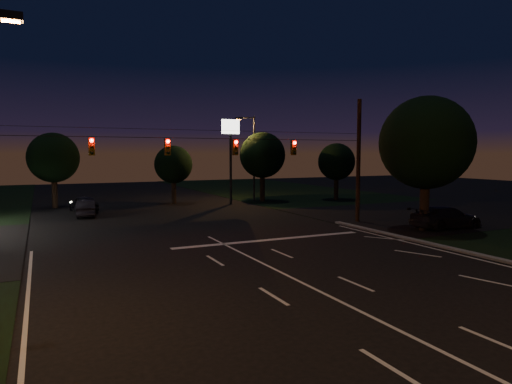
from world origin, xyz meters
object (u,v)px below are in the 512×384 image
utility_pole_right (357,222)px  car_cross (446,217)px  car_oncoming_b (86,208)px  car_oncoming_a (84,204)px  tree_right_near (425,144)px

utility_pole_right → car_cross: size_ratio=1.72×
utility_pole_right → car_oncoming_b: bearing=146.7°
car_oncoming_a → car_oncoming_b: bearing=79.3°
utility_pole_right → car_oncoming_a: (-17.83, 14.77, 0.71)m
car_cross → utility_pole_right: bearing=35.8°
car_oncoming_a → car_oncoming_b: 3.02m
utility_pole_right → tree_right_near: (1.53, -4.83, 5.68)m
tree_right_near → car_oncoming_b: bearing=139.5°
car_cross → car_oncoming_a: bearing=48.1°
car_oncoming_a → car_oncoming_b: size_ratio=1.06×
tree_right_near → car_oncoming_a: tree_right_near is taller
tree_right_near → car_cross: 5.30m
tree_right_near → car_oncoming_b: tree_right_near is taller
car_oncoming_b → car_cross: bearing=148.7°
tree_right_near → car_oncoming_b: 26.03m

